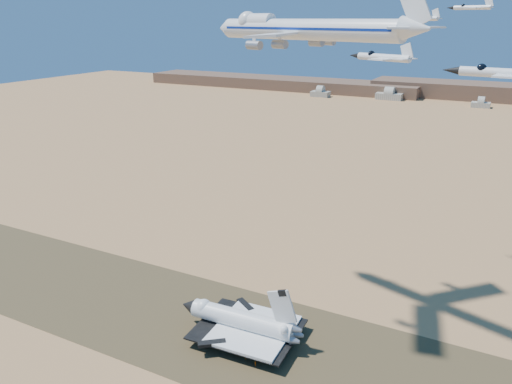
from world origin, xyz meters
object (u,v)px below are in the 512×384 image
at_px(crew_b, 246,356).
at_px(chase_jet_d, 471,7).
at_px(carrier_747, 298,29).
at_px(crew_c, 255,363).
at_px(chase_jet_b, 501,73).
at_px(chase_jet_a, 382,57).
at_px(chase_jet_c, 420,18).
at_px(shuttle, 241,322).
at_px(crew_a, 258,354).

distance_m(crew_b, chase_jet_d, 143.05).
xyz_separation_m(crew_b, chase_jet_d, (37.54, 101.81, 93.20)).
relative_size(carrier_747, crew_c, 40.01).
bearing_deg(chase_jet_b, chase_jet_a, 141.81).
bearing_deg(chase_jet_c, chase_jet_b, -49.79).
distance_m(crew_c, chase_jet_b, 99.85).
xyz_separation_m(shuttle, crew_b, (6.23, -8.64, -4.28)).
distance_m(shuttle, crew_b, 11.48).
bearing_deg(shuttle, chase_jet_a, -20.50).
height_order(crew_c, chase_jet_c, chase_jet_c).
bearing_deg(shuttle, crew_a, -38.60).
bearing_deg(carrier_747, chase_jet_d, 76.28).
distance_m(crew_b, crew_c, 4.05).
bearing_deg(crew_a, carrier_747, -1.60).
relative_size(crew_c, chase_jet_a, 0.13).
bearing_deg(shuttle, carrier_747, 78.83).
height_order(shuttle, chase_jet_c, chase_jet_c).
bearing_deg(crew_b, carrier_747, -41.96).
xyz_separation_m(carrier_747, chase_jet_b, (55.75, -63.50, -3.90)).
distance_m(crew_c, chase_jet_a, 87.27).
height_order(crew_b, chase_jet_c, chase_jet_c).
xyz_separation_m(crew_a, chase_jet_d, (35.06, 99.52, 93.12)).
xyz_separation_m(carrier_747, crew_b, (1.98, -36.55, -86.54)).
height_order(crew_c, chase_jet_d, chase_jet_d).
xyz_separation_m(crew_b, chase_jet_c, (23.22, 84.31, 89.49)).
bearing_deg(chase_jet_c, chase_jet_d, 75.56).
xyz_separation_m(crew_b, chase_jet_a, (32.28, -3.86, 82.49)).
height_order(chase_jet_a, chase_jet_d, chase_jet_d).
bearing_deg(chase_jet_a, carrier_747, 153.19).
distance_m(chase_jet_a, chase_jet_b, 31.55).
bearing_deg(crew_c, chase_jet_b, -159.99).
height_order(crew_a, chase_jet_c, chase_jet_c).
bearing_deg(chase_jet_c, crew_a, -79.33).
bearing_deg(chase_jet_a, chase_jet_b, -24.16).
height_order(crew_a, chase_jet_b, chase_jet_b).
height_order(chase_jet_c, chase_jet_d, chase_jet_d).
bearing_deg(chase_jet_a, chase_jet_c, 118.77).
height_order(carrier_747, chase_jet_c, carrier_747).
xyz_separation_m(carrier_747, crew_a, (4.46, -34.26, -86.45)).
relative_size(crew_b, crew_c, 0.94).
distance_m(crew_b, chase_jet_c, 125.13).
relative_size(chase_jet_c, chase_jet_d, 0.97).
bearing_deg(carrier_747, chase_jet_b, -31.24).
bearing_deg(shuttle, chase_jet_c, 66.22).
bearing_deg(crew_c, crew_b, 24.62).
relative_size(chase_jet_b, chase_jet_d, 0.86).
relative_size(crew_c, chase_jet_c, 0.12).
xyz_separation_m(chase_jet_a, chase_jet_d, (5.26, 105.67, 10.72)).
bearing_deg(crew_c, chase_jet_d, -61.17).
bearing_deg(crew_c, chase_jet_c, -55.84).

